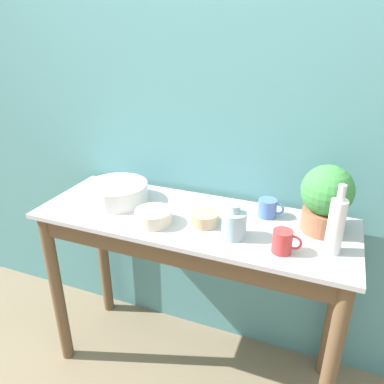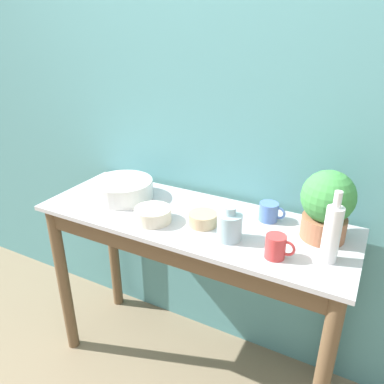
{
  "view_description": "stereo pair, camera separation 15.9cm",
  "coord_description": "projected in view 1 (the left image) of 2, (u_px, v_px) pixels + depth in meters",
  "views": [
    {
      "loc": [
        0.54,
        -1.1,
        1.65
      ],
      "look_at": [
        0.0,
        0.25,
        1.0
      ],
      "focal_mm": 35.0,
      "sensor_mm": 36.0,
      "label": 1
    },
    {
      "loc": [
        0.68,
        -1.03,
        1.65
      ],
      "look_at": [
        0.0,
        0.25,
        1.0
      ],
      "focal_mm": 35.0,
      "sensor_mm": 36.0,
      "label": 2
    }
  ],
  "objects": [
    {
      "name": "bowl_wash_large",
      "position": [
        117.0,
        192.0,
        1.77
      ],
      "size": [
        0.29,
        0.29,
        0.09
      ],
      "color": "silver",
      "rests_on": "counter_table"
    },
    {
      "name": "bowl_small_tan",
      "position": [
        205.0,
        218.0,
        1.57
      ],
      "size": [
        0.12,
        0.12,
        0.05
      ],
      "color": "tan",
      "rests_on": "counter_table"
    },
    {
      "name": "bottle_tall",
      "position": [
        336.0,
        225.0,
        1.34
      ],
      "size": [
        0.06,
        0.06,
        0.27
      ],
      "color": "white",
      "rests_on": "counter_table"
    },
    {
      "name": "bowl_small_cream",
      "position": [
        154.0,
        217.0,
        1.58
      ],
      "size": [
        0.16,
        0.16,
        0.06
      ],
      "color": "beige",
      "rests_on": "counter_table"
    },
    {
      "name": "wall_back",
      "position": [
        216.0,
        129.0,
        1.77
      ],
      "size": [
        6.0,
        0.05,
        2.4
      ],
      "color": "teal",
      "rests_on": "ground_plane"
    },
    {
      "name": "mug_red",
      "position": [
        283.0,
        242.0,
        1.37
      ],
      "size": [
        0.11,
        0.07,
        0.09
      ],
      "color": "#C63838",
      "rests_on": "counter_table"
    },
    {
      "name": "potted_plant",
      "position": [
        326.0,
        198.0,
        1.48
      ],
      "size": [
        0.2,
        0.2,
        0.28
      ],
      "color": "#A36647",
      "rests_on": "counter_table"
    },
    {
      "name": "bottle_short",
      "position": [
        234.0,
        224.0,
        1.47
      ],
      "size": [
        0.1,
        0.1,
        0.14
      ],
      "color": "#93B2BC",
      "rests_on": "counter_table"
    },
    {
      "name": "mug_blue",
      "position": [
        268.0,
        208.0,
        1.63
      ],
      "size": [
        0.11,
        0.08,
        0.08
      ],
      "color": "#4C70B7",
      "rests_on": "counter_table"
    },
    {
      "name": "counter_table",
      "position": [
        190.0,
        258.0,
        1.71
      ],
      "size": [
        1.4,
        0.5,
        0.88
      ],
      "color": "brown",
      "rests_on": "ground_plane"
    }
  ]
}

